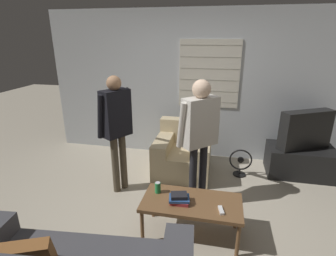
{
  "coord_description": "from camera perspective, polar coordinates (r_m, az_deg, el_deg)",
  "views": [
    {
      "loc": [
        0.51,
        -2.52,
        2.11
      ],
      "look_at": [
        -0.13,
        0.57,
        1.0
      ],
      "focal_mm": 28.0,
      "sensor_mm": 36.0,
      "label": 1
    }
  ],
  "objects": [
    {
      "name": "floor_fan",
      "position": [
        4.33,
        15.48,
        -7.24
      ],
      "size": [
        0.35,
        0.2,
        0.44
      ],
      "color": "black",
      "rests_on": "ground_plane"
    },
    {
      "name": "spare_remote",
      "position": [
        2.82,
        11.47,
        -17.14
      ],
      "size": [
        0.07,
        0.14,
        0.02
      ],
      "rotation": [
        0.0,
        0.0,
        0.23
      ],
      "color": "white",
      "rests_on": "coffee_table"
    },
    {
      "name": "soda_can",
      "position": [
        3.02,
        -2.24,
        -12.82
      ],
      "size": [
        0.07,
        0.07,
        0.13
      ],
      "color": "#238E47",
      "rests_on": "coffee_table"
    },
    {
      "name": "tv_stand",
      "position": [
        4.69,
        26.76,
        -6.45
      ],
      "size": [
        0.99,
        0.59,
        0.46
      ],
      "color": "black",
      "rests_on": "ground_plane"
    },
    {
      "name": "coffee_table",
      "position": [
        2.95,
        5.15,
        -16.24
      ],
      "size": [
        1.06,
        0.53,
        0.44
      ],
      "color": "brown",
      "rests_on": "ground_plane"
    },
    {
      "name": "ground_plane",
      "position": [
        3.33,
        0.28,
        -19.99
      ],
      "size": [
        16.0,
        16.0,
        0.0
      ],
      "primitive_type": "plane",
      "color": "#B2A893"
    },
    {
      "name": "armchair_beige",
      "position": [
        4.28,
        3.34,
        -5.51
      ],
      "size": [
        0.87,
        0.92,
        0.8
      ],
      "rotation": [
        0.0,
        0.0,
        3.15
      ],
      "color": "#C6B289",
      "rests_on": "ground_plane"
    },
    {
      "name": "wall_back",
      "position": [
        4.65,
        5.49,
        9.06
      ],
      "size": [
        5.2,
        0.08,
        2.55
      ],
      "color": "#ADB2B7",
      "rests_on": "ground_plane"
    },
    {
      "name": "person_left_standing",
      "position": [
        3.57,
        -11.27,
        1.42
      ],
      "size": [
        0.59,
        0.73,
        1.64
      ],
      "rotation": [
        0.0,
        0.0,
        1.02
      ],
      "color": "#4C4233",
      "rests_on": "ground_plane"
    },
    {
      "name": "book_stack",
      "position": [
        2.87,
        2.49,
        -15.11
      ],
      "size": [
        0.24,
        0.19,
        0.1
      ],
      "color": "maroon",
      "rests_on": "coffee_table"
    },
    {
      "name": "person_right_standing",
      "position": [
        3.26,
        6.85,
        0.15
      ],
      "size": [
        0.52,
        0.8,
        1.64
      ],
      "rotation": [
        0.0,
        0.0,
        0.77
      ],
      "color": "black",
      "rests_on": "ground_plane"
    },
    {
      "name": "tv",
      "position": [
        4.51,
        27.74,
        -0.36
      ],
      "size": [
        0.83,
        0.57,
        0.6
      ],
      "rotation": [
        0.0,
        0.0,
        3.64
      ],
      "color": "black",
      "rests_on": "tv_stand"
    }
  ]
}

